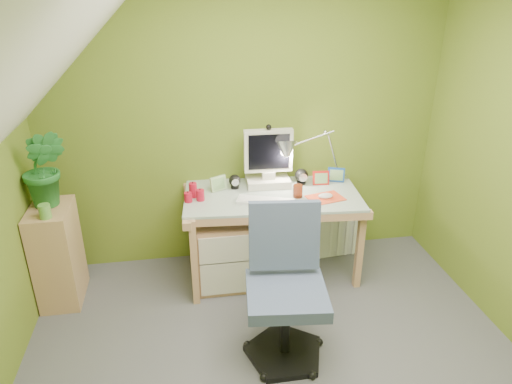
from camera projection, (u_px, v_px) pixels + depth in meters
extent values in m
cube|color=olive|center=(243.00, 121.00, 3.72)|extent=(3.20, 0.01, 2.40)
cube|color=white|center=(49.00, 83.00, 1.86)|extent=(1.10, 3.20, 1.10)
cube|color=silver|center=(265.00, 201.00, 3.47)|extent=(0.44, 0.27, 0.02)
cube|color=#DE4522|center=(325.00, 198.00, 3.54)|extent=(0.30, 0.24, 0.01)
ellipsoid|color=silver|center=(325.00, 196.00, 3.53)|extent=(0.12, 0.08, 0.04)
cylinder|color=maroon|center=(298.00, 191.00, 3.54)|extent=(0.08, 0.08, 0.09)
cube|color=red|center=(321.00, 178.00, 3.76)|extent=(0.13, 0.03, 0.11)
cube|color=navy|center=(336.00, 175.00, 3.81)|extent=(0.13, 0.06, 0.12)
cube|color=#97B77E|center=(218.00, 183.00, 3.65)|extent=(0.13, 0.08, 0.12)
cube|color=tan|center=(58.00, 254.00, 3.45)|extent=(0.28, 0.43, 0.76)
imported|color=#236A2A|center=(45.00, 168.00, 3.23)|extent=(0.34, 0.29, 0.56)
cylinder|color=#609D41|center=(45.00, 211.00, 3.14)|extent=(0.08, 0.08, 0.10)
cube|color=silver|center=(331.00, 231.00, 4.11)|extent=(0.43, 0.20, 0.41)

